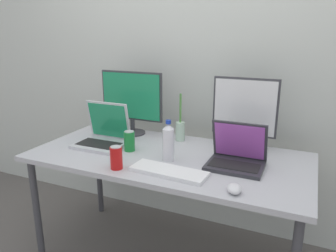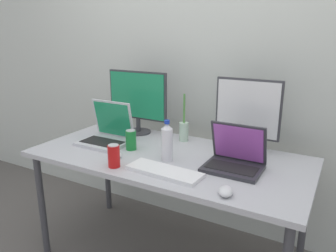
{
  "view_description": "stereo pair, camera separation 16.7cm",
  "coord_description": "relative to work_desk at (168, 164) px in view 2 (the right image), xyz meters",
  "views": [
    {
      "loc": [
        0.75,
        -1.68,
        1.45
      ],
      "look_at": [
        0.0,
        0.0,
        0.92
      ],
      "focal_mm": 35.0,
      "sensor_mm": 36.0,
      "label": 1
    },
    {
      "loc": [
        0.9,
        -1.6,
        1.45
      ],
      "look_at": [
        0.0,
        0.0,
        0.92
      ],
      "focal_mm": 35.0,
      "sensor_mm": 36.0,
      "label": 2
    }
  ],
  "objects": [
    {
      "name": "water_bottle",
      "position": [
        0.04,
        -0.08,
        0.17
      ],
      "size": [
        0.07,
        0.07,
        0.24
      ],
      "color": "silver",
      "rests_on": "work_desk"
    },
    {
      "name": "mouse_by_laptop",
      "position": [
        -0.24,
        -0.2,
        0.08
      ],
      "size": [
        0.09,
        0.11,
        0.03
      ],
      "primitive_type": "ellipsoid",
      "rotation": [
        0.0,
        0.0,
        0.28
      ],
      "color": "silver",
      "rests_on": "work_desk"
    },
    {
      "name": "soda_can_near_keyboard",
      "position": [
        -0.17,
        -0.3,
        0.12
      ],
      "size": [
        0.07,
        0.07,
        0.13
      ],
      "color": "red",
      "rests_on": "work_desk"
    },
    {
      "name": "monitor_center",
      "position": [
        0.38,
        0.29,
        0.3
      ],
      "size": [
        0.39,
        0.19,
        0.45
      ],
      "color": "#38383D",
      "rests_on": "work_desk"
    },
    {
      "name": "monitor_left",
      "position": [
        -0.41,
        0.28,
        0.31
      ],
      "size": [
        0.47,
        0.18,
        0.45
      ],
      "color": "#38383D",
      "rests_on": "work_desk"
    },
    {
      "name": "laptop_secondary",
      "position": [
        0.41,
        0.0,
        0.12
      ],
      "size": [
        0.3,
        0.24,
        0.24
      ],
      "color": "#2D2D33",
      "rests_on": "work_desk"
    },
    {
      "name": "mouse_by_keyboard",
      "position": [
        0.47,
        -0.31,
        0.08
      ],
      "size": [
        0.09,
        0.11,
        0.04
      ],
      "primitive_type": "ellipsoid",
      "rotation": [
        0.0,
        0.0,
        0.3
      ],
      "color": "silver",
      "rests_on": "work_desk"
    },
    {
      "name": "bamboo_vase",
      "position": [
        -0.04,
        0.28,
        0.14
      ],
      "size": [
        0.06,
        0.06,
        0.32
      ],
      "color": "#B2D1B7",
      "rests_on": "work_desk"
    },
    {
      "name": "wall_back",
      "position": [
        0.0,
        0.59,
        0.62
      ],
      "size": [
        7.0,
        0.08,
        2.6
      ],
      "primitive_type": "cube",
      "color": "silver",
      "rests_on": "ground"
    },
    {
      "name": "keyboard_main",
      "position": [
        0.11,
        -0.24,
        0.07
      ],
      "size": [
        0.42,
        0.17,
        0.02
      ],
      "primitive_type": "cube",
      "rotation": [
        0.0,
        0.0,
        -0.06
      ],
      "color": "white",
      "rests_on": "work_desk"
    },
    {
      "name": "work_desk",
      "position": [
        0.0,
        0.0,
        0.0
      ],
      "size": [
        1.65,
        0.79,
        0.74
      ],
      "color": "#424247",
      "rests_on": "ground"
    },
    {
      "name": "soda_can_by_laptop",
      "position": [
        -0.25,
        -0.03,
        0.12
      ],
      "size": [
        0.07,
        0.07,
        0.13
      ],
      "color": "#197F33",
      "rests_on": "work_desk"
    },
    {
      "name": "laptop_silver",
      "position": [
        -0.46,
        0.01,
        0.12
      ],
      "size": [
        0.31,
        0.26,
        0.27
      ],
      "color": "silver",
      "rests_on": "work_desk"
    }
  ]
}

